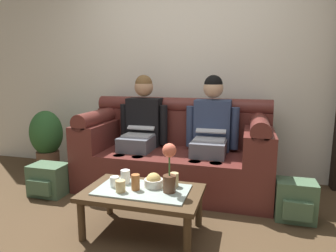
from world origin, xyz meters
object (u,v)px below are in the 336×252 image
(backpack_left, at_px, (48,180))
(flower_vase, at_px, (169,168))
(coffee_table, at_px, (143,196))
(cup_far_right, at_px, (121,186))
(person_left, at_px, (141,126))
(backpack_right, at_px, (295,201))
(cup_near_left, at_px, (115,182))
(snack_bowl, at_px, (154,181))
(couch, at_px, (175,153))
(cup_far_left, at_px, (136,182))
(potted_plant, at_px, (47,138))
(cup_near_right, at_px, (174,180))
(cup_far_center, at_px, (125,176))
(person_right, at_px, (211,130))

(backpack_left, bearing_deg, flower_vase, -16.75)
(coffee_table, height_order, flower_vase, flower_vase)
(flower_vase, relative_size, cup_far_right, 4.21)
(person_left, relative_size, backpack_right, 3.55)
(flower_vase, height_order, cup_near_left, flower_vase)
(coffee_table, xyz_separation_m, snack_bowl, (0.07, 0.07, 0.10))
(couch, relative_size, backpack_right, 5.83)
(flower_vase, distance_m, cup_far_right, 0.39)
(cup_far_left, bearing_deg, potted_plant, 146.28)
(cup_near_left, bearing_deg, backpack_right, 21.51)
(cup_near_right, height_order, backpack_right, cup_near_right)
(backpack_left, bearing_deg, cup_far_center, -18.62)
(cup_far_center, distance_m, potted_plant, 1.81)
(person_left, relative_size, snack_bowl, 8.42)
(cup_near_right, height_order, cup_far_left, cup_far_left)
(flower_vase, xyz_separation_m, cup_far_center, (-0.39, 0.08, -0.13))
(backpack_left, height_order, backpack_right, backpack_right)
(cup_far_center, height_order, cup_far_right, cup_far_center)
(cup_near_right, relative_size, backpack_right, 0.31)
(cup_far_left, relative_size, cup_far_right, 1.36)
(snack_bowl, bearing_deg, cup_near_left, -164.99)
(cup_near_left, height_order, cup_far_center, cup_far_center)
(couch, xyz_separation_m, cup_far_center, (-0.18, -0.93, 0.04))
(person_right, xyz_separation_m, backpack_left, (-1.58, -0.58, -0.50))
(backpack_right, bearing_deg, cup_near_right, -156.40)
(cup_far_center, bearing_deg, cup_far_left, -39.98)
(snack_bowl, bearing_deg, couch, 94.08)
(cup_near_right, height_order, potted_plant, potted_plant)
(cup_near_left, bearing_deg, cup_near_right, 16.83)
(snack_bowl, distance_m, cup_far_left, 0.15)
(cup_near_right, bearing_deg, cup_far_center, -174.73)
(cup_near_left, height_order, cup_far_right, cup_far_right)
(person_left, xyz_separation_m, potted_plant, (-1.30, 0.06, -0.23))
(flower_vase, bearing_deg, backpack_right, 29.09)
(potted_plant, bearing_deg, flower_vase, -29.29)
(cup_far_right, bearing_deg, backpack_right, 25.74)
(flower_vase, height_order, cup_near_right, flower_vase)
(person_right, bearing_deg, backpack_left, -159.77)
(cup_near_left, distance_m, cup_far_right, 0.12)
(cup_far_center, distance_m, cup_far_left, 0.17)
(coffee_table, bearing_deg, person_left, 110.93)
(person_left, height_order, person_right, same)
(backpack_left, bearing_deg, cup_far_right, -26.31)
(coffee_table, height_order, snack_bowl, snack_bowl)
(person_right, distance_m, potted_plant, 2.09)
(person_left, bearing_deg, flower_vase, -59.21)
(backpack_left, relative_size, backpack_right, 1.04)
(cup_far_center, height_order, cup_far_left, cup_far_left)
(flower_vase, height_order, cup_far_left, flower_vase)
(person_right, relative_size, cup_far_right, 13.82)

